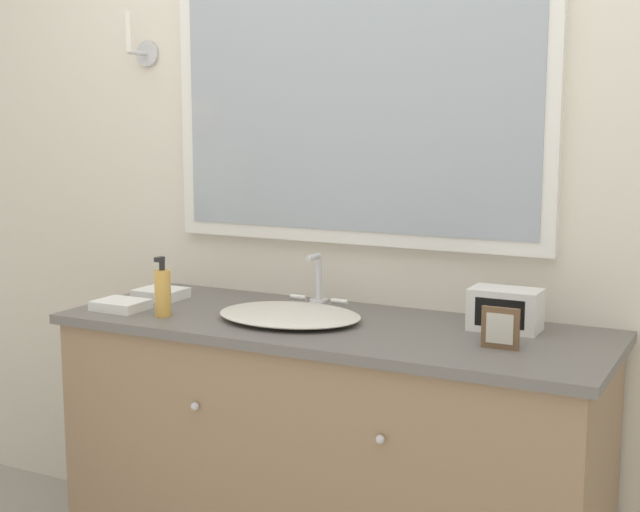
# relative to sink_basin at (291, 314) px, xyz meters

# --- Properties ---
(wall_back) EXTENTS (8.00, 0.18, 2.55)m
(wall_back) POSITION_rel_sink_basin_xyz_m (0.12, 0.36, 0.38)
(wall_back) COLOR silver
(wall_back) RESTS_ON ground_plane
(vanity_counter) EXTENTS (1.67, 0.62, 0.88)m
(vanity_counter) POSITION_rel_sink_basin_xyz_m (0.13, 0.02, -0.46)
(vanity_counter) COLOR #937556
(vanity_counter) RESTS_ON ground_plane
(sink_basin) EXTENTS (0.45, 0.40, 0.18)m
(sink_basin) POSITION_rel_sink_basin_xyz_m (0.00, 0.00, 0.00)
(sink_basin) COLOR silver
(sink_basin) RESTS_ON vanity_counter
(soap_bottle) EXTENTS (0.05, 0.05, 0.19)m
(soap_bottle) POSITION_rel_sink_basin_xyz_m (-0.38, -0.14, 0.06)
(soap_bottle) COLOR gold
(soap_bottle) RESTS_ON vanity_counter
(appliance_box) EXTENTS (0.20, 0.12, 0.12)m
(appliance_box) POSITION_rel_sink_basin_xyz_m (0.62, 0.17, 0.04)
(appliance_box) COLOR white
(appliance_box) RESTS_ON vanity_counter
(picture_frame) EXTENTS (0.10, 0.01, 0.11)m
(picture_frame) POSITION_rel_sink_basin_xyz_m (0.66, -0.05, 0.04)
(picture_frame) COLOR brown
(picture_frame) RESTS_ON vanity_counter
(hand_towel_near_sink) EXTENTS (0.15, 0.14, 0.04)m
(hand_towel_near_sink) POSITION_rel_sink_basin_xyz_m (-0.55, 0.07, -0.00)
(hand_towel_near_sink) COLOR white
(hand_towel_near_sink) RESTS_ON vanity_counter
(hand_towel_far_corner) EXTENTS (0.16, 0.13, 0.03)m
(hand_towel_far_corner) POSITION_rel_sink_basin_xyz_m (-0.55, -0.12, -0.00)
(hand_towel_far_corner) COLOR white
(hand_towel_far_corner) RESTS_ON vanity_counter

